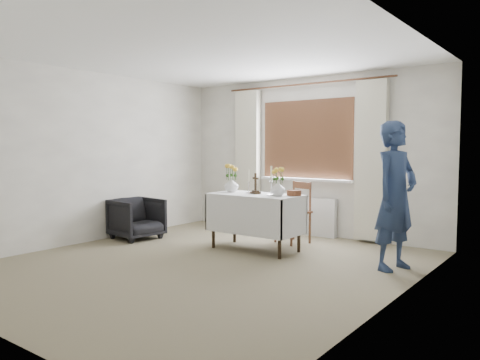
% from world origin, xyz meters
% --- Properties ---
extents(ground, '(5.00, 5.00, 0.00)m').
position_xyz_m(ground, '(0.00, 0.00, 0.00)').
color(ground, '#807458').
rests_on(ground, ground).
extents(altar_table, '(1.24, 0.64, 0.76)m').
position_xyz_m(altar_table, '(0.03, 1.02, 0.38)').
color(altar_table, white).
rests_on(altar_table, ground).
extents(wooden_chair, '(0.52, 0.52, 0.89)m').
position_xyz_m(wooden_chair, '(0.19, 1.74, 0.45)').
color(wooden_chair, brown).
rests_on(wooden_chair, ground).
extents(armchair, '(0.75, 0.74, 0.62)m').
position_xyz_m(armchair, '(-1.86, 0.57, 0.31)').
color(armchair, black).
rests_on(armchair, ground).
extents(person, '(0.56, 0.71, 1.69)m').
position_xyz_m(person, '(1.88, 1.15, 0.85)').
color(person, navy).
rests_on(person, ground).
extents(radiator, '(1.10, 0.10, 0.60)m').
position_xyz_m(radiator, '(0.00, 2.42, 0.30)').
color(radiator, silver).
rests_on(radiator, ground).
extents(wooden_cross, '(0.16, 0.14, 0.28)m').
position_xyz_m(wooden_cross, '(0.01, 1.05, 0.90)').
color(wooden_cross, black).
rests_on(wooden_cross, altar_table).
extents(candlestick_left, '(0.10, 0.10, 0.33)m').
position_xyz_m(candlestick_left, '(-0.11, 1.06, 0.93)').
color(candlestick_left, white).
rests_on(candlestick_left, altar_table).
extents(candlestick_right, '(0.14, 0.14, 0.39)m').
position_xyz_m(candlestick_right, '(0.29, 1.01, 0.96)').
color(candlestick_right, white).
rests_on(candlestick_right, altar_table).
extents(flower_vase_left, '(0.22, 0.22, 0.20)m').
position_xyz_m(flower_vase_left, '(-0.41, 1.06, 0.86)').
color(flower_vase_left, silver).
rests_on(flower_vase_left, altar_table).
extents(flower_vase_right, '(0.22, 0.22, 0.19)m').
position_xyz_m(flower_vase_right, '(0.40, 1.00, 0.86)').
color(flower_vase_right, silver).
rests_on(flower_vase_right, altar_table).
extents(wicker_basket, '(0.25, 0.25, 0.07)m').
position_xyz_m(wicker_basket, '(0.55, 1.17, 0.80)').
color(wicker_basket, brown).
rests_on(wicker_basket, altar_table).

